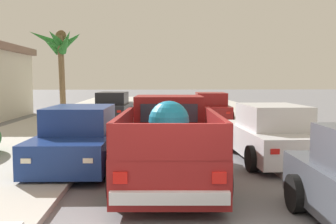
{
  "coord_description": "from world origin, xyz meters",
  "views": [
    {
      "loc": [
        -0.61,
        -4.36,
        2.22
      ],
      "look_at": [
        -0.09,
        7.37,
        1.2
      ],
      "focal_mm": 39.88,
      "sensor_mm": 36.0,
      "label": 1
    }
  ],
  "objects_px": {
    "car_right_near": "(80,139)",
    "car_left_far": "(113,107)",
    "palm_tree_left_fore": "(60,46)",
    "pickup_truck": "(169,143)",
    "car_left_mid": "(211,108)",
    "car_left_near": "(271,134)"
  },
  "relations": [
    {
      "from": "car_right_near",
      "to": "palm_tree_left_fore",
      "type": "xyz_separation_m",
      "value": [
        -4.31,
        16.1,
        3.79
      ]
    },
    {
      "from": "car_right_near",
      "to": "car_left_far",
      "type": "height_order",
      "value": "same"
    },
    {
      "from": "car_left_far",
      "to": "pickup_truck",
      "type": "bearing_deg",
      "value": -78.46
    },
    {
      "from": "car_left_far",
      "to": "car_left_near",
      "type": "bearing_deg",
      "value": -62.88
    },
    {
      "from": "pickup_truck",
      "to": "car_right_near",
      "type": "bearing_deg",
      "value": 150.61
    },
    {
      "from": "car_right_near",
      "to": "car_left_far",
      "type": "xyz_separation_m",
      "value": [
        -0.3,
        11.14,
        0.0
      ]
    },
    {
      "from": "car_left_mid",
      "to": "palm_tree_left_fore",
      "type": "xyz_separation_m",
      "value": [
        -9.29,
        5.96,
        3.79
      ]
    },
    {
      "from": "palm_tree_left_fore",
      "to": "pickup_truck",
      "type": "bearing_deg",
      "value": -69.37
    },
    {
      "from": "pickup_truck",
      "to": "car_left_mid",
      "type": "xyz_separation_m",
      "value": [
        2.76,
        11.4,
        -0.09
      ]
    },
    {
      "from": "pickup_truck",
      "to": "car_left_far",
      "type": "relative_size",
      "value": 1.22
    },
    {
      "from": "car_left_near",
      "to": "car_left_mid",
      "type": "height_order",
      "value": "same"
    },
    {
      "from": "car_left_far",
      "to": "car_right_near",
      "type": "bearing_deg",
      "value": -88.43
    },
    {
      "from": "car_right_near",
      "to": "car_left_far",
      "type": "bearing_deg",
      "value": 91.57
    },
    {
      "from": "pickup_truck",
      "to": "car_right_near",
      "type": "height_order",
      "value": "pickup_truck"
    },
    {
      "from": "pickup_truck",
      "to": "palm_tree_left_fore",
      "type": "height_order",
      "value": "palm_tree_left_fore"
    },
    {
      "from": "car_left_far",
      "to": "palm_tree_left_fore",
      "type": "distance_m",
      "value": 7.42
    },
    {
      "from": "car_left_far",
      "to": "car_left_mid",
      "type": "bearing_deg",
      "value": -10.65
    },
    {
      "from": "car_left_mid",
      "to": "car_left_far",
      "type": "bearing_deg",
      "value": 169.35
    },
    {
      "from": "car_left_near",
      "to": "car_left_far",
      "type": "relative_size",
      "value": 0.99
    },
    {
      "from": "pickup_truck",
      "to": "car_left_mid",
      "type": "distance_m",
      "value": 11.73
    },
    {
      "from": "car_left_mid",
      "to": "car_left_far",
      "type": "relative_size",
      "value": 1.0
    },
    {
      "from": "car_left_near",
      "to": "car_left_far",
      "type": "height_order",
      "value": "same"
    }
  ]
}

